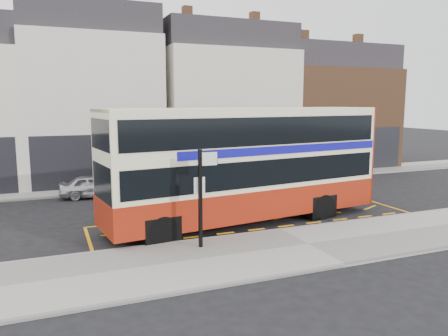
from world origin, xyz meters
name	(u,v)px	position (x,y,z in m)	size (l,w,h in m)	color
ground	(276,230)	(0.00, 0.00, 0.00)	(120.00, 120.00, 0.00)	black
pavement	(308,246)	(0.00, -2.30, 0.07)	(40.00, 4.00, 0.15)	#A09D98
kerb	(281,231)	(0.00, -0.38, 0.07)	(40.00, 0.15, 0.15)	gray
far_pavement	(191,182)	(0.00, 11.00, 0.07)	(50.00, 3.00, 0.15)	#A09D98
road_markings	(258,220)	(0.00, 1.60, 0.01)	(14.00, 3.40, 0.01)	#FFAE0D
terrace_left	(90,98)	(-5.50, 14.99, 5.32)	(8.00, 8.01, 11.80)	silver
terrace_green_shop	(220,102)	(3.50, 14.99, 5.07)	(9.00, 8.01, 11.30)	beige
terrace_right	(324,108)	(12.50, 14.99, 4.57)	(9.00, 8.01, 10.30)	brown
double_decker_bus	(247,163)	(-0.55, 1.57, 2.52)	(12.25, 4.27, 4.79)	#FCF0BF
bus_stop_post	(202,189)	(-3.50, -1.21, 2.13)	(0.83, 0.15, 3.34)	black
car_silver	(95,186)	(-6.03, 8.97, 0.61)	(1.44, 3.58, 1.22)	silver
car_grey	(204,179)	(0.04, 8.72, 0.62)	(1.30, 3.74, 1.23)	#3E4145
car_white	(310,169)	(7.53, 9.12, 0.71)	(2.00, 4.93, 1.43)	silver
street_tree_right	(257,128)	(4.52, 10.95, 3.37)	(2.29, 2.29, 4.95)	black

